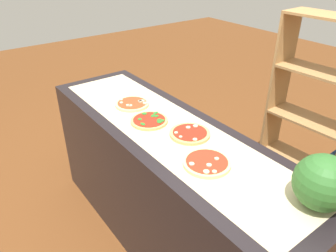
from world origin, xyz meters
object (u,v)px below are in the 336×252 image
pizza_mushroom_0 (132,104)px  pizza_spinach_1 (149,121)px  pizza_mushroom_3 (207,163)px  watermelon (323,182)px  pizza_mushroom_2 (190,133)px

pizza_mushroom_0 → pizza_spinach_1: size_ratio=1.00×
pizza_mushroom_0 → pizza_mushroom_3: (0.84, -0.06, 0.00)m
pizza_mushroom_0 → pizza_mushroom_3: bearing=-3.8°
pizza_mushroom_0 → watermelon: (1.34, 0.13, 0.11)m
pizza_mushroom_2 → watermelon: bearing=4.9°
pizza_mushroom_0 → pizza_mushroom_2: pizza_mushroom_2 is taller
pizza_mushroom_3 → watermelon: bearing=20.3°
pizza_spinach_1 → pizza_mushroom_3: bearing=-1.7°
pizza_mushroom_2 → watermelon: (0.78, 0.07, 0.11)m
pizza_spinach_1 → watermelon: bearing=9.1°
pizza_mushroom_0 → pizza_mushroom_2: size_ratio=0.98×
pizza_spinach_1 → pizza_mushroom_3: (0.56, -0.02, 0.00)m
pizza_spinach_1 → watermelon: (1.06, 0.17, 0.11)m
pizza_mushroom_2 → watermelon: watermelon is taller
pizza_mushroom_0 → pizza_spinach_1: pizza_mushroom_0 is taller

